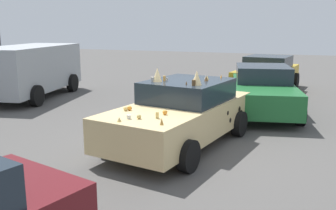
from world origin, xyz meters
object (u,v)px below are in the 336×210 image
at_px(art_car_decorated, 182,113).
at_px(parked_van_far_left, 29,68).
at_px(parked_sedan_near_left, 267,74).
at_px(parked_sedan_behind_right, 263,90).

height_order(art_car_decorated, parked_van_far_left, parked_van_far_left).
distance_m(art_car_decorated, parked_van_far_left, 7.96).
height_order(parked_van_far_left, parked_sedan_near_left, parked_van_far_left).
xyz_separation_m(parked_van_far_left, parked_sedan_near_left, (4.75, -8.16, -0.37)).
xyz_separation_m(parked_sedan_near_left, parked_sedan_behind_right, (-4.01, -0.36, -0.01)).
relative_size(parked_van_far_left, parked_sedan_behind_right, 1.09).
relative_size(art_car_decorated, parked_sedan_behind_right, 0.95).
bearing_deg(parked_van_far_left, art_car_decorated, 53.67).
distance_m(parked_van_far_left, parked_sedan_near_left, 9.45).
xyz_separation_m(art_car_decorated, parked_sedan_near_left, (7.97, -0.89, 0.01)).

